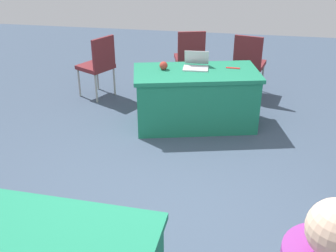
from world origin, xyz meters
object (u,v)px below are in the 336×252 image
object	(u,v)px
yarn_ball	(164,66)
scissors_red	(233,68)
chair_near_front	(249,61)
laptop_silver	(196,65)
table_foreground	(195,98)
chair_back_row	(190,56)
chair_aisle	(98,63)

from	to	relation	value
yarn_ball	scissors_red	bearing A→B (deg)	-167.01
chair_near_front	scissors_red	bearing A→B (deg)	-90.45
laptop_silver	scissors_red	size ratio (longest dim) A/B	1.84
table_foreground	laptop_silver	xyz separation A→B (m)	(0.02, -0.12, 0.41)
chair_back_row	laptop_silver	distance (m)	1.13
yarn_ball	chair_back_row	bearing A→B (deg)	-98.86
table_foreground	chair_aisle	bearing A→B (deg)	-24.30
chair_near_front	chair_aisle	size ratio (longest dim) A/B	1.02
table_foreground	yarn_ball	distance (m)	0.60
laptop_silver	chair_near_front	bearing A→B (deg)	-127.25
chair_aisle	yarn_ball	world-z (taller)	chair_aisle
chair_back_row	yarn_ball	xyz separation A→B (m)	(0.19, 1.23, 0.23)
table_foreground	scissors_red	bearing A→B (deg)	-157.26
chair_near_front	table_foreground	bearing A→B (deg)	-108.08
chair_back_row	laptop_silver	world-z (taller)	chair_back_row
table_foreground	laptop_silver	size ratio (longest dim) A/B	5.22
yarn_ball	chair_near_front	bearing A→B (deg)	-133.64
scissors_red	laptop_silver	bearing A→B (deg)	-169.97
chair_near_front	laptop_silver	size ratio (longest dim) A/B	2.92
table_foreground	chair_near_front	size ratio (longest dim) A/B	1.79
laptop_silver	scissors_red	distance (m)	0.48
yarn_ball	scissors_red	size ratio (longest dim) A/B	0.58
chair_aisle	yarn_ball	xyz separation A→B (m)	(-1.13, 0.71, 0.25)
chair_near_front	chair_back_row	bearing A→B (deg)	-172.63
chair_aisle	laptop_silver	bearing A→B (deg)	-82.36
chair_back_row	laptop_silver	size ratio (longest dim) A/B	2.95
chair_near_front	scissors_red	distance (m)	0.99
yarn_ball	chair_aisle	bearing A→B (deg)	-32.23
yarn_ball	laptop_silver	bearing A→B (deg)	-161.31
laptop_silver	chair_back_row	bearing A→B (deg)	-82.00
chair_back_row	chair_aisle	bearing A→B (deg)	-173.85
scissors_red	chair_aisle	bearing A→B (deg)	167.83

